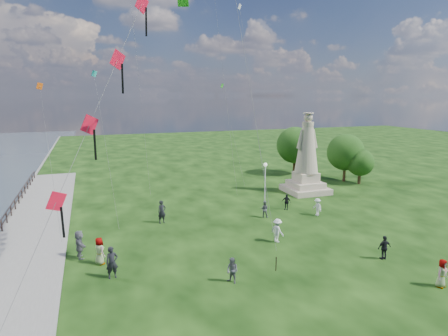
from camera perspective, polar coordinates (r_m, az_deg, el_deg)
name	(u,v)px	position (r m, az deg, el deg)	size (l,w,h in m)	color
statue	(306,163)	(41.24, 12.44, 0.78)	(4.32, 4.32, 8.62)	tan
lamppost	(265,174)	(37.06, 6.30, -0.87)	(0.36, 0.36, 3.89)	silver
tree_row	(322,150)	(48.95, 14.68, 2.68)	(8.37, 11.74, 6.35)	#382314
person_0	(112,263)	(23.04, -16.70, -13.64)	(0.69, 0.45, 1.89)	black
person_1	(232,271)	(21.70, 1.28, -15.35)	(0.72, 0.44, 1.48)	#595960
person_2	(277,230)	(27.45, 8.14, -9.40)	(1.11, 0.57, 1.72)	silver
person_3	(384,248)	(26.56, 23.24, -11.08)	(0.93, 0.48, 1.59)	black
person_4	(442,273)	(24.38, 30.26, -13.69)	(0.78, 0.48, 1.60)	#595960
person_5	(79,244)	(26.32, -21.16, -10.79)	(1.74, 0.75, 1.87)	#595960
person_6	(162,212)	(31.40, -9.45, -6.61)	(0.70, 0.46, 1.92)	black
person_7	(264,209)	(32.67, 6.16, -6.24)	(0.71, 0.44, 1.47)	#595960
person_8	(317,207)	(33.96, 14.04, -5.77)	(1.00, 0.52, 1.55)	silver
person_9	(286,202)	(35.11, 9.49, -5.11)	(0.86, 0.44, 1.46)	black
person_10	(99,251)	(25.03, -18.44, -11.91)	(0.85, 0.52, 1.74)	#595960
red_kite_train	(116,69)	(20.25, -16.18, 14.34)	(9.16, 9.35, 18.94)	black
small_kites	(171,56)	(38.72, -8.11, 16.47)	(20.28, 16.38, 27.73)	teal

